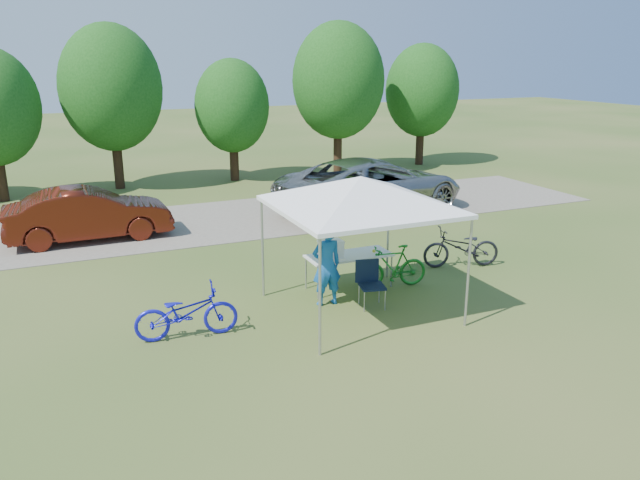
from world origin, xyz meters
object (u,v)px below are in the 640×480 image
(folding_table, at_px, (349,257))
(bike_blue, at_px, (186,313))
(cooler, at_px, (331,249))
(cyclist, at_px, (327,265))
(folding_chair, at_px, (370,279))
(minivan, at_px, (372,185))
(bike_dark, at_px, (461,247))
(sedan, at_px, (89,214))
(bike_green, at_px, (392,266))

(folding_table, relative_size, bike_blue, 1.01)
(cooler, bearing_deg, cyclist, -120.79)
(folding_chair, distance_m, minivan, 7.88)
(folding_chair, xyz_separation_m, cooler, (-0.38, 1.07, 0.39))
(folding_chair, xyz_separation_m, bike_blue, (-3.74, -0.02, -0.08))
(folding_table, distance_m, bike_blue, 3.95)
(bike_blue, relative_size, minivan, 0.29)
(bike_blue, distance_m, bike_dark, 7.02)
(folding_chair, bearing_deg, sedan, 136.60)
(bike_blue, bearing_deg, sedan, 14.72)
(folding_table, relative_size, cyclist, 1.09)
(bike_green, relative_size, bike_dark, 0.85)
(folding_chair, relative_size, cyclist, 0.56)
(folding_table, relative_size, minivan, 0.29)
(folding_table, xyz_separation_m, folding_chair, (-0.05, -1.07, -0.16))
(bike_blue, bearing_deg, cooler, -66.12)
(bike_green, height_order, sedan, sedan)
(bike_blue, relative_size, bike_dark, 0.99)
(bike_blue, distance_m, minivan, 10.22)
(cyclist, bearing_deg, folding_table, -141.54)
(cyclist, xyz_separation_m, minivan, (4.53, 6.53, 0.05))
(sedan, bearing_deg, folding_table, -142.46)
(bike_blue, relative_size, sedan, 0.42)
(cooler, relative_size, bike_green, 0.32)
(bike_green, bearing_deg, folding_table, -101.65)
(cooler, bearing_deg, bike_dark, 3.04)
(cyclist, bearing_deg, folding_chair, 152.79)
(folding_table, bearing_deg, bike_blue, -163.95)
(sedan, bearing_deg, bike_dark, -127.73)
(cooler, xyz_separation_m, minivan, (4.13, 5.86, -0.05))
(minivan, bearing_deg, bike_dark, 162.47)
(folding_table, bearing_deg, sedan, 128.55)
(cooler, height_order, sedan, sedan)
(folding_chair, bearing_deg, folding_table, 99.81)
(cyclist, distance_m, minivan, 7.95)
(bike_dark, height_order, minivan, minivan)
(sedan, bearing_deg, minivan, -93.14)
(cooler, bearing_deg, folding_chair, -70.34)
(folding_table, relative_size, bike_green, 1.17)
(folding_chair, bearing_deg, bike_green, 50.51)
(folding_table, distance_m, sedan, 7.90)
(cooler, bearing_deg, bike_blue, -162.00)
(cyclist, bearing_deg, sedan, -59.50)
(bike_green, distance_m, bike_dark, 2.28)
(bike_blue, xyz_separation_m, sedan, (-1.13, 7.27, 0.25))
(folding_table, relative_size, bike_dark, 1.00)
(folding_table, distance_m, bike_dark, 3.12)
(bike_green, bearing_deg, minivan, 165.02)
(bike_green, xyz_separation_m, bike_dark, (2.22, 0.53, 0.01))
(folding_table, height_order, cyclist, cyclist)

